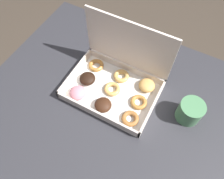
{
  "coord_description": "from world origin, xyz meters",
  "views": [
    {
      "loc": [
        0.16,
        -0.34,
        1.53
      ],
      "look_at": [
        -0.06,
        0.06,
        0.77
      ],
      "focal_mm": 35.0,
      "sensor_mm": 36.0,
      "label": 1
    }
  ],
  "objects": [
    {
      "name": "coffee_mug",
      "position": [
        0.25,
        0.1,
        0.79
      ],
      "size": [
        0.09,
        0.09,
        0.09
      ],
      "color": "#4C8456",
      "rests_on": "dining_table"
    },
    {
      "name": "ground_plane",
      "position": [
        0.0,
        0.0,
        0.0
      ],
      "size": [
        8.0,
        8.0,
        0.0
      ],
      "primitive_type": "plane",
      "color": "#42382D"
    },
    {
      "name": "dining_table",
      "position": [
        0.0,
        0.0,
        0.65
      ],
      "size": [
        1.12,
        0.89,
        0.75
      ],
      "color": "#2D2D33",
      "rests_on": "ground_plane"
    },
    {
      "name": "donut_box",
      "position": [
        -0.06,
        0.09,
        0.8
      ],
      "size": [
        0.36,
        0.27,
        0.27
      ],
      "color": "silver",
      "rests_on": "dining_table"
    }
  ]
}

